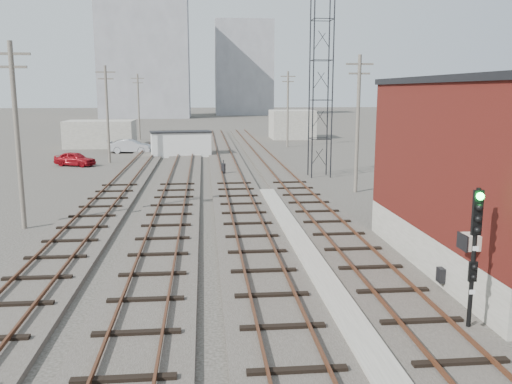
{
  "coord_description": "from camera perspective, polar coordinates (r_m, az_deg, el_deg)",
  "views": [
    {
      "loc": [
        -3.59,
        -6.96,
        6.69
      ],
      "look_at": [
        -1.28,
        16.94,
        2.2
      ],
      "focal_mm": 38.0,
      "sensor_mm": 36.0,
      "label": 1
    }
  ],
  "objects": [
    {
      "name": "lattice_tower",
      "position": [
        42.94,
        6.85,
        11.59
      ],
      "size": [
        1.6,
        1.6,
        15.0
      ],
      "color": "black",
      "rests_on": "ground"
    },
    {
      "name": "shed_right",
      "position": [
        78.13,
        3.81,
        7.12
      ],
      "size": [
        6.0,
        6.0,
        4.0
      ],
      "primitive_type": "cube",
      "color": "gray",
      "rests_on": "ground"
    },
    {
      "name": "site_trailer",
      "position": [
        56.86,
        -7.92,
        5.06
      ],
      "size": [
        6.52,
        3.51,
        2.62
      ],
      "rotation": [
        0.0,
        0.0,
        0.13
      ],
      "color": "silver",
      "rests_on": "ground"
    },
    {
      "name": "track_left",
      "position": [
        46.81,
        -12.72,
        2.24
      ],
      "size": [
        3.2,
        90.0,
        0.39
      ],
      "color": "#332D28",
      "rests_on": "ground"
    },
    {
      "name": "apartment_right",
      "position": [
        157.52,
        -1.32,
        12.87
      ],
      "size": [
        16.0,
        12.0,
        26.0
      ],
      "primitive_type": "cube",
      "color": "gray",
      "rests_on": "ground"
    },
    {
      "name": "signal_mast",
      "position": [
        15.95,
        22.03,
        -5.62
      ],
      "size": [
        0.4,
        0.41,
        4.14
      ],
      "color": "gray",
      "rests_on": "ground"
    },
    {
      "name": "car_silver",
      "position": [
        60.98,
        -13.0,
        4.71
      ],
      "size": [
        4.64,
        2.14,
        1.47
      ],
      "primitive_type": "imported",
      "rotation": [
        0.0,
        0.0,
        1.44
      ],
      "color": "#A7AAAF",
      "rests_on": "ground"
    },
    {
      "name": "track_mid_left",
      "position": [
        46.47,
        -7.81,
        2.34
      ],
      "size": [
        3.2,
        90.0,
        0.39
      ],
      "color": "#332D28",
      "rests_on": "ground"
    },
    {
      "name": "car_grey",
      "position": [
        62.41,
        -13.14,
        4.8
      ],
      "size": [
        5.22,
        3.62,
        1.4
      ],
      "primitive_type": "imported",
      "rotation": [
        0.0,
        0.0,
        1.95
      ],
      "color": "gray",
      "rests_on": "ground"
    },
    {
      "name": "ground",
      "position": [
        67.39,
        -2.44,
        4.88
      ],
      "size": [
        320.0,
        320.0,
        0.0
      ],
      "primitive_type": "plane",
      "color": "#282621",
      "rests_on": "ground"
    },
    {
      "name": "track_right",
      "position": [
        46.83,
        2.02,
        2.5
      ],
      "size": [
        3.2,
        90.0,
        0.39
      ],
      "color": "#332D28",
      "rests_on": "ground"
    },
    {
      "name": "platform_curb",
      "position": [
        22.34,
        5.32,
        -6.53
      ],
      "size": [
        0.9,
        28.0,
        0.26
      ],
      "primitive_type": "cube",
      "color": "gray",
      "rests_on": "ground"
    },
    {
      "name": "track_mid_right",
      "position": [
        46.48,
        -2.88,
        2.43
      ],
      "size": [
        3.2,
        90.0,
        0.39
      ],
      "color": "#332D28",
      "rests_on": "ground"
    },
    {
      "name": "switch_stand",
      "position": [
        43.43,
        -3.46,
        2.45
      ],
      "size": [
        0.36,
        0.36,
        1.18
      ],
      "rotation": [
        0.0,
        0.0,
        -0.42
      ],
      "color": "black",
      "rests_on": "ground"
    },
    {
      "name": "utility_pole_right_b",
      "position": [
        65.77,
        3.36,
        8.92
      ],
      "size": [
        1.8,
        0.24,
        9.0
      ],
      "color": "#595147",
      "rests_on": "ground"
    },
    {
      "name": "shed_left",
      "position": [
        68.29,
        -16.05,
        5.9
      ],
      "size": [
        8.0,
        5.0,
        3.2
      ],
      "primitive_type": "cube",
      "color": "gray",
      "rests_on": "ground"
    },
    {
      "name": "apartment_left",
      "position": [
        142.94,
        -11.62,
        13.7
      ],
      "size": [
        22.0,
        14.0,
        30.0
      ],
      "primitive_type": "cube",
      "color": "gray",
      "rests_on": "ground"
    },
    {
      "name": "utility_pole_left_c",
      "position": [
        77.5,
        -12.26,
        8.95
      ],
      "size": [
        1.8,
        0.24,
        9.0
      ],
      "color": "#595147",
      "rests_on": "ground"
    },
    {
      "name": "utility_pole_right_a",
      "position": [
        36.44,
        10.66,
        7.43
      ],
      "size": [
        1.8,
        0.24,
        9.0
      ],
      "color": "#595147",
      "rests_on": "ground"
    },
    {
      "name": "utility_pole_left_b",
      "position": [
        52.76,
        -15.39,
        8.15
      ],
      "size": [
        1.8,
        0.24,
        9.0
      ],
      "color": "#595147",
      "rests_on": "ground"
    },
    {
      "name": "car_red",
      "position": [
        51.72,
        -18.53,
        3.33
      ],
      "size": [
        4.1,
        2.96,
        1.3
      ],
      "primitive_type": "imported",
      "rotation": [
        0.0,
        0.0,
        1.15
      ],
      "color": "maroon",
      "rests_on": "ground"
    },
    {
      "name": "brick_building",
      "position": [
        22.18,
        24.57,
        1.7
      ],
      "size": [
        6.54,
        12.2,
        7.22
      ],
      "color": "gray",
      "rests_on": "ground"
    },
    {
      "name": "utility_pole_left_a",
      "position": [
        28.46,
        -23.87,
        5.88
      ],
      "size": [
        1.8,
        0.24,
        9.0
      ],
      "color": "#595147",
      "rests_on": "ground"
    }
  ]
}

